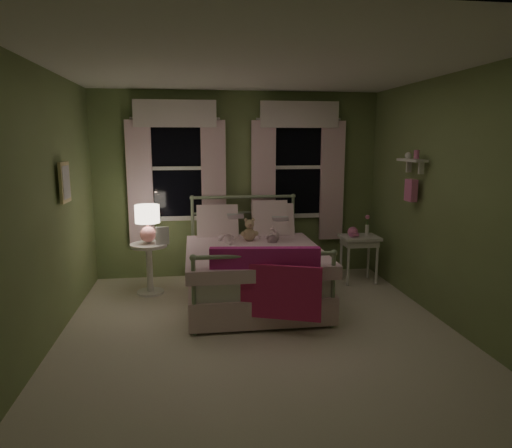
{
  "coord_description": "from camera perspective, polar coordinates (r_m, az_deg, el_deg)",
  "views": [
    {
      "loc": [
        -0.64,
        -4.33,
        1.92
      ],
      "look_at": [
        0.06,
        0.66,
        1.0
      ],
      "focal_mm": 32.0,
      "sensor_mm": 36.0,
      "label": 1
    }
  ],
  "objects": [
    {
      "name": "room_shell",
      "position": [
        4.42,
        0.46,
        2.27
      ],
      "size": [
        4.2,
        4.2,
        4.2
      ],
      "color": "silver",
      "rests_on": "ground"
    },
    {
      "name": "bed",
      "position": [
        5.6,
        -0.42,
        -5.67
      ],
      "size": [
        1.58,
        2.04,
        1.18
      ],
      "color": "white",
      "rests_on": "ground"
    },
    {
      "name": "pink_throw",
      "position": [
        4.57,
        1.18,
        -6.34
      ],
      "size": [
        1.1,
        0.42,
        0.71
      ],
      "color": "#D2298E",
      "rests_on": "bed"
    },
    {
      "name": "child_left",
      "position": [
        5.86,
        -3.75,
        0.71
      ],
      "size": [
        0.28,
        0.2,
        0.74
      ],
      "primitive_type": "imported",
      "rotation": [
        0.0,
        0.0,
        3.21
      ],
      "color": "#F7D1DD",
      "rests_on": "bed"
    },
    {
      "name": "child_right",
      "position": [
        5.94,
        1.66,
        0.4
      ],
      "size": [
        0.33,
        0.27,
        0.65
      ],
      "primitive_type": "imported",
      "rotation": [
        0.0,
        0.0,
        3.06
      ],
      "color": "#F7D1DD",
      "rests_on": "bed"
    },
    {
      "name": "book_left",
      "position": [
        5.61,
        -3.56,
        0.5
      ],
      "size": [
        0.21,
        0.14,
        0.26
      ],
      "primitive_type": "imported",
      "rotation": [
        1.22,
        0.0,
        -0.14
      ],
      "color": "beige",
      "rests_on": "child_left"
    },
    {
      "name": "book_right",
      "position": [
        5.69,
        2.07,
        0.21
      ],
      "size": [
        0.22,
        0.15,
        0.26
      ],
      "primitive_type": "imported",
      "rotation": [
        1.22,
        0.0,
        -0.23
      ],
      "color": "beige",
      "rests_on": "child_right"
    },
    {
      "name": "teddy_bear",
      "position": [
        5.76,
        -0.84,
        -0.95
      ],
      "size": [
        0.22,
        0.18,
        0.3
      ],
      "color": "tan",
      "rests_on": "bed"
    },
    {
      "name": "nightstand_left",
      "position": [
        5.94,
        -13.2,
        -4.58
      ],
      "size": [
        0.46,
        0.46,
        0.65
      ],
      "color": "white",
      "rests_on": "ground"
    },
    {
      "name": "table_lamp",
      "position": [
        5.82,
        -13.42,
        0.52
      ],
      "size": [
        0.3,
        0.3,
        0.47
      ],
      "color": "pink",
      "rests_on": "nightstand_left"
    },
    {
      "name": "book_nightstand",
      "position": [
        5.79,
        -12.38,
        -2.48
      ],
      "size": [
        0.17,
        0.23,
        0.02
      ],
      "primitive_type": "imported",
      "rotation": [
        0.0,
        0.0,
        0.03
      ],
      "color": "beige",
      "rests_on": "nightstand_left"
    },
    {
      "name": "nightstand_right",
      "position": [
        6.36,
        12.79,
        -2.35
      ],
      "size": [
        0.5,
        0.4,
        0.64
      ],
      "color": "white",
      "rests_on": "ground"
    },
    {
      "name": "pink_toy",
      "position": [
        6.29,
        12.01,
        -0.99
      ],
      "size": [
        0.14,
        0.19,
        0.14
      ],
      "color": "pink",
      "rests_on": "nightstand_right"
    },
    {
      "name": "bud_vase",
      "position": [
        6.4,
        13.73,
        -0.12
      ],
      "size": [
        0.06,
        0.06,
        0.28
      ],
      "color": "white",
      "rests_on": "nightstand_right"
    },
    {
      "name": "window_left",
      "position": [
        6.37,
        -9.89,
        7.51
      ],
      "size": [
        1.34,
        0.13,
        1.96
      ],
      "color": "black",
      "rests_on": "room_shell"
    },
    {
      "name": "window_right",
      "position": [
        6.54,
        5.3,
        7.69
      ],
      "size": [
        1.34,
        0.13,
        1.96
      ],
      "color": "black",
      "rests_on": "room_shell"
    },
    {
      "name": "wall_shelf",
      "position": [
        5.65,
        18.88,
        5.76
      ],
      "size": [
        0.15,
        0.5,
        0.6
      ],
      "color": "white",
      "rests_on": "room_shell"
    },
    {
      "name": "framed_picture",
      "position": [
        5.12,
        -22.78,
        4.83
      ],
      "size": [
        0.03,
        0.32,
        0.42
      ],
      "color": "beige",
      "rests_on": "room_shell"
    }
  ]
}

